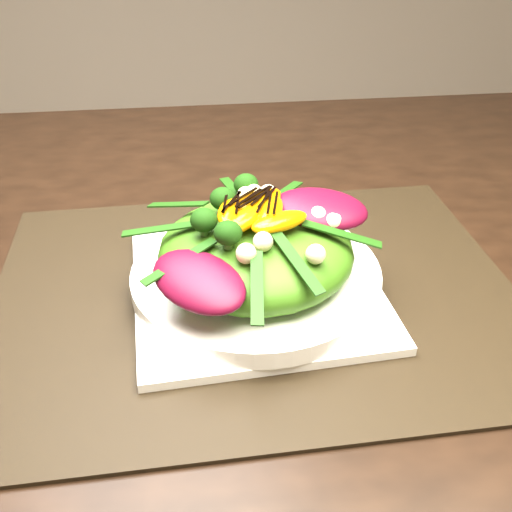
{
  "coord_description": "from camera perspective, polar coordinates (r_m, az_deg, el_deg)",
  "views": [
    {
      "loc": [
        -0.35,
        -0.64,
        1.13
      ],
      "look_at": [
        -0.29,
        -0.14,
        0.8
      ],
      "focal_mm": 42.0,
      "sensor_mm": 36.0,
      "label": 1
    }
  ],
  "objects": [
    {
      "name": "radicchio_leaf",
      "position": [
        0.61,
        6.18,
        4.49
      ],
      "size": [
        0.1,
        0.07,
        0.02
      ],
      "primitive_type": "ellipsoid",
      "rotation": [
        0.0,
        0.0,
        -0.13
      ],
      "color": "#480719",
      "rests_on": "lettuce_mound"
    },
    {
      "name": "plate_base",
      "position": [
        0.63,
        0.0,
        -2.94
      ],
      "size": [
        0.27,
        0.27,
        0.01
      ],
      "primitive_type": "cube",
      "rotation": [
        0.0,
        0.0,
        0.07
      ],
      "color": "white",
      "rests_on": "placemat"
    },
    {
      "name": "balsamic_drizzle",
      "position": [
        0.58,
        -1.28,
        5.04
      ],
      "size": [
        0.04,
        0.03,
        0.0
      ],
      "primitive_type": "cube",
      "rotation": [
        0.0,
        0.0,
        0.62
      ],
      "color": "black",
      "rests_on": "orange_segment"
    },
    {
      "name": "macadamia_nut",
      "position": [
        0.55,
        1.99,
        2.16
      ],
      "size": [
        0.02,
        0.02,
        0.02
      ],
      "primitive_type": "sphere",
      "rotation": [
        0.0,
        0.0,
        -0.2
      ],
      "color": "#F9F1AF",
      "rests_on": "lettuce_mound"
    },
    {
      "name": "lettuce_mound",
      "position": [
        0.6,
        0.0,
        0.52
      ],
      "size": [
        0.24,
        0.24,
        0.07
      ],
      "primitive_type": "ellipsoid",
      "rotation": [
        0.0,
        0.0,
        0.23
      ],
      "color": "#3C6B13",
      "rests_on": "salad_bowl"
    },
    {
      "name": "dining_table",
      "position": [
        0.84,
        19.04,
        2.69
      ],
      "size": [
        1.6,
        0.9,
        0.75
      ],
      "primitive_type": "cube",
      "color": "black",
      "rests_on": "floor"
    },
    {
      "name": "salad_bowl",
      "position": [
        0.62,
        0.0,
        -1.88
      ],
      "size": [
        0.26,
        0.26,
        0.02
      ],
      "primitive_type": "cylinder",
      "rotation": [
        0.0,
        0.0,
        -0.02
      ],
      "color": "white",
      "rests_on": "plate_base"
    },
    {
      "name": "broccoli_floret",
      "position": [
        0.61,
        -6.76,
        4.91
      ],
      "size": [
        0.05,
        0.05,
        0.04
      ],
      "primitive_type": "sphere",
      "rotation": [
        0.0,
        0.0,
        -0.27
      ],
      "color": "black",
      "rests_on": "lettuce_mound"
    },
    {
      "name": "placemat",
      "position": [
        0.63,
        0.0,
        -3.45
      ],
      "size": [
        0.56,
        0.43,
        0.0
      ],
      "primitive_type": "cube",
      "rotation": [
        0.0,
        0.0,
        0.02
      ],
      "color": "black",
      "rests_on": "dining_table"
    },
    {
      "name": "orange_segment",
      "position": [
        0.59,
        -1.27,
        4.28
      ],
      "size": [
        0.06,
        0.06,
        0.02
      ],
      "primitive_type": "ellipsoid",
      "rotation": [
        0.0,
        0.0,
        0.62
      ],
      "color": "orange",
      "rests_on": "lettuce_mound"
    }
  ]
}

